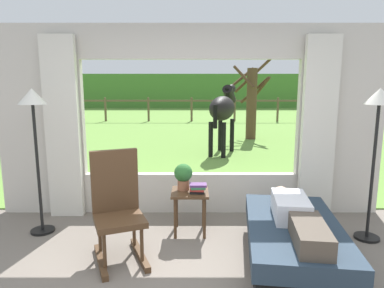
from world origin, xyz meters
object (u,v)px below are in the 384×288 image
at_px(reclining_person, 298,215).
at_px(pasture_tree, 253,100).
at_px(floor_lamp_right, 380,119).
at_px(book_stack, 199,188).
at_px(horse, 225,109).
at_px(recliner_sofa, 295,242).
at_px(side_table, 191,199).
at_px(rocking_chair, 119,207).
at_px(floor_lamp_left, 36,118).
at_px(potted_plant, 185,175).

xyz_separation_m(reclining_person, pasture_tree, (0.86, 7.79, 0.73)).
height_order(floor_lamp_right, pasture_tree, pasture_tree).
distance_m(reclining_person, book_stack, 1.18).
bearing_deg(pasture_tree, horse, -115.07).
bearing_deg(reclining_person, recliner_sofa, 97.25).
relative_size(side_table, pasture_tree, 0.20).
relative_size(rocking_chair, horse, 0.62).
bearing_deg(book_stack, side_table, 145.18).
distance_m(reclining_person, horse, 5.47).
xyz_separation_m(rocking_chair, pasture_tree, (2.65, 7.62, 0.71)).
xyz_separation_m(side_table, floor_lamp_left, (-1.80, 0.01, 0.97)).
relative_size(horse, pasture_tree, 0.69).
xyz_separation_m(reclining_person, floor_lamp_left, (-2.85, 0.77, 0.88)).
bearing_deg(potted_plant, horse, 79.17).
relative_size(recliner_sofa, floor_lamp_right, 1.03).
bearing_deg(rocking_chair, floor_lamp_right, -13.11).
xyz_separation_m(book_stack, horse, (0.71, 4.73, 0.58)).
relative_size(side_table, potted_plant, 1.63).
bearing_deg(floor_lamp_right, floor_lamp_left, 177.19).
bearing_deg(book_stack, reclining_person, -36.04).
height_order(book_stack, floor_lamp_left, floor_lamp_left).
bearing_deg(floor_lamp_left, reclining_person, -15.13).
bearing_deg(rocking_chair, pasture_tree, 49.33).
xyz_separation_m(floor_lamp_right, horse, (-1.27, 4.84, -0.25)).
xyz_separation_m(reclining_person, side_table, (-1.04, 0.76, -0.10)).
xyz_separation_m(recliner_sofa, side_table, (-1.04, 0.71, 0.21)).
distance_m(potted_plant, horse, 4.71).
height_order(floor_lamp_left, pasture_tree, pasture_tree).
bearing_deg(side_table, pasture_tree, 74.83).
distance_m(reclining_person, side_table, 1.29).
height_order(recliner_sofa, side_table, side_table).
bearing_deg(book_stack, pasture_tree, 75.64).
bearing_deg(horse, recliner_sofa, -67.17).
bearing_deg(book_stack, recliner_sofa, -34.04).
relative_size(book_stack, horse, 0.11).
xyz_separation_m(potted_plant, floor_lamp_left, (-1.72, -0.05, 0.70)).
bearing_deg(floor_lamp_right, recliner_sofa, -152.64).
bearing_deg(side_table, rocking_chair, -141.31).
distance_m(recliner_sofa, floor_lamp_left, 3.17).
xyz_separation_m(side_table, pasture_tree, (1.91, 7.03, 0.83)).
xyz_separation_m(reclining_person, book_stack, (-0.95, 0.69, 0.05)).
bearing_deg(recliner_sofa, floor_lamp_left, 173.06).
bearing_deg(rocking_chair, potted_plant, 23.15).
xyz_separation_m(potted_plant, horse, (0.88, 4.61, 0.45)).
distance_m(rocking_chair, floor_lamp_left, 1.49).
relative_size(floor_lamp_left, pasture_tree, 0.67).
bearing_deg(book_stack, rocking_chair, -147.48).
height_order(rocking_chair, book_stack, rocking_chair).
height_order(side_table, horse, horse).
bearing_deg(floor_lamp_right, book_stack, 176.70).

